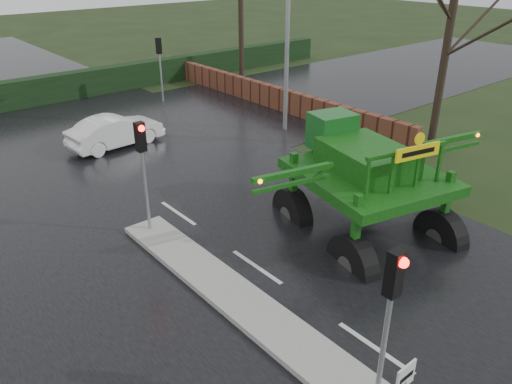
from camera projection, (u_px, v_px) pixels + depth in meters
ground at (375, 348)px, 10.83m from camera, size 140.00×140.00×0.00m
road_main at (148, 193)px, 17.72m from camera, size 14.00×80.00×0.02m
road_cross at (81, 147)px, 21.85m from camera, size 80.00×12.00×0.02m
median_island at (242, 302)px, 12.11m from camera, size 1.20×10.00×0.16m
hedge_row at (20, 94)px, 27.03m from camera, size 44.00×0.90×1.50m
brick_wall at (262, 94)px, 27.65m from camera, size 0.40×20.00×1.20m
traffic_signal_near at (391, 299)px, 8.25m from camera, size 0.26×0.33×3.52m
traffic_signal_mid at (142, 154)px, 14.11m from camera, size 0.26×0.33×3.52m
traffic_signal_far at (159, 55)px, 27.23m from camera, size 0.26×0.33×3.52m
tree_right_near at (450, 24)px, 19.33m from camera, size 5.60×5.60×9.64m
crop_sprayer at (354, 192)px, 12.91m from camera, size 7.93×5.76×4.53m
white_sedan at (118, 146)px, 21.94m from camera, size 4.26×1.79×1.37m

